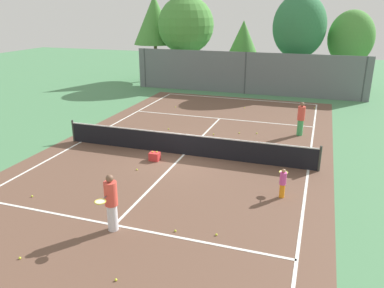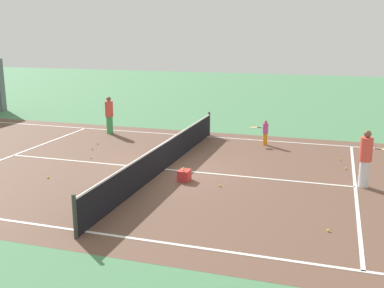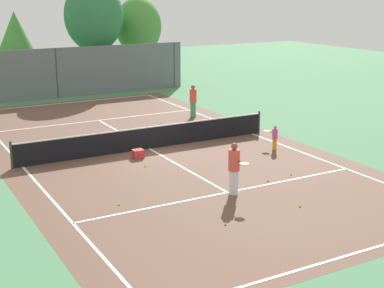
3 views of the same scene
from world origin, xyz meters
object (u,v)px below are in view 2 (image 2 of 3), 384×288
tennis_ball_8 (9,123)px  tennis_ball_12 (340,159)px  tennis_ball_2 (91,158)px  player_1 (264,132)px  tennis_ball_11 (328,231)px  tennis_ball_10 (98,144)px  tennis_ball_3 (220,186)px  tennis_ball_1 (92,149)px  tennis_ball_5 (346,169)px  tennis_ball_7 (48,177)px  player_2 (366,158)px  ball_crate (184,175)px  player_0 (109,115)px

tennis_ball_8 → tennis_ball_12: 17.02m
tennis_ball_2 → player_1: bearing=-55.1°
tennis_ball_8 → tennis_ball_11: same height
tennis_ball_8 → tennis_ball_10: 7.32m
player_1 → tennis_ball_3: size_ratio=16.55×
tennis_ball_8 → tennis_ball_2: bearing=-122.5°
tennis_ball_1 → tennis_ball_5: (0.18, -10.03, 0.00)m
tennis_ball_1 → tennis_ball_8: (3.65, 7.03, 0.00)m
tennis_ball_11 → tennis_ball_7: bearing=80.0°
player_2 → tennis_ball_12: bearing=12.8°
tennis_ball_1 → player_2: bearing=-98.9°
tennis_ball_7 → tennis_ball_12: size_ratio=1.00×
player_1 → tennis_ball_10: (-2.06, 6.94, -0.54)m
tennis_ball_1 → tennis_ball_2: same height
tennis_ball_1 → tennis_ball_2: (-1.25, -0.65, 0.00)m
tennis_ball_10 → ball_crate: bearing=-125.1°
tennis_ball_11 → player_1: bearing=18.8°
player_2 → tennis_ball_11: player_2 is taller
player_0 → tennis_ball_8: bearing=84.8°
tennis_ball_2 → tennis_ball_5: bearing=-81.3°
ball_crate → tennis_ball_2: size_ratio=6.63×
tennis_ball_3 → tennis_ball_10: 7.55m
player_1 → tennis_ball_3: bearing=175.5°
tennis_ball_7 → tennis_ball_12: 10.70m
tennis_ball_2 → tennis_ball_11: same height
player_2 → tennis_ball_3: (-1.35, 4.31, -0.91)m
ball_crate → tennis_ball_7: (-1.12, 4.42, -0.15)m
tennis_ball_10 → tennis_ball_2: bearing=-157.3°
tennis_ball_1 → tennis_ball_3: size_ratio=1.00×
player_2 → tennis_ball_7: (-2.22, 10.00, -0.91)m
player_1 → tennis_ball_8: bearing=87.1°
player_1 → tennis_ball_1: 7.34m
tennis_ball_12 → player_2: bearing=-167.2°
ball_crate → tennis_ball_5: 5.86m
tennis_ball_5 → tennis_ball_7: 10.33m
tennis_ball_3 → tennis_ball_5: (3.17, -3.81, 0.00)m
tennis_ball_2 → tennis_ball_1: bearing=27.7°
tennis_ball_3 → tennis_ball_1: bearing=64.3°
tennis_ball_8 → player_2: bearing=-106.8°
player_2 → tennis_ball_1: size_ratio=27.62×
tennis_ball_10 → tennis_ball_1: bearing=-164.9°
player_0 → tennis_ball_5: player_0 is taller
tennis_ball_1 → tennis_ball_12: 9.94m
player_0 → player_2: 12.24m
tennis_ball_10 → player_2: bearing=-103.3°
tennis_ball_3 → tennis_ball_11: size_ratio=1.00×
tennis_ball_2 → tennis_ball_10: (2.15, 0.90, 0.00)m
tennis_ball_5 → tennis_ball_2: bearing=98.7°
ball_crate → tennis_ball_12: size_ratio=6.63×
tennis_ball_2 → tennis_ball_12: same height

